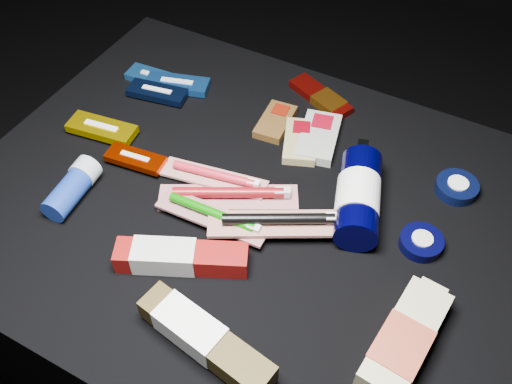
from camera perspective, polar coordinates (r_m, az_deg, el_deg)
The scene contains 22 objects.
ground at distance 1.33m, azimuth -0.79°, elevation -11.96°, with size 3.00×3.00×0.00m, color black.
cloth_table at distance 1.16m, azimuth -0.90°, elevation -7.19°, with size 0.98×0.78×0.40m, color black.
luna_bar_0 at distance 1.25m, azimuth -10.08°, elevation 11.16°, with size 0.13×0.05×0.02m.
luna_bar_1 at distance 1.22m, azimuth -7.88°, elevation 10.65°, with size 0.14×0.09×0.02m.
luna_bar_2 at distance 1.20m, azimuth -9.83°, elevation 9.79°, with size 0.13×0.07×0.02m.
luna_bar_3 at distance 1.14m, azimuth -15.15°, elevation 6.14°, with size 0.14×0.07×0.02m.
luna_bar_4 at distance 1.06m, azimuth -11.96°, elevation 3.27°, with size 0.11×0.05×0.01m.
clif_bar_0 at distance 1.13m, azimuth 2.03°, elevation 7.17°, with size 0.07×0.11×0.02m.
clif_bar_1 at distance 1.10m, azimuth 6.33°, elevation 5.64°, with size 0.10×0.14×0.02m.
clif_bar_2 at distance 1.09m, azimuth 4.48°, elevation 5.23°, with size 0.10×0.13×0.02m.
power_bar at distance 1.18m, azimuth 6.73°, elevation 9.26°, with size 0.15×0.10×0.02m.
lotion_bottle at distance 0.97m, azimuth 10.22°, elevation -0.45°, with size 0.12×0.23×0.07m.
cream_tin_upper at distance 1.06m, azimuth 19.43°, elevation 0.46°, with size 0.07×0.07×0.02m.
cream_tin_lower at distance 0.97m, azimuth 16.19°, elevation -4.85°, with size 0.07×0.07×0.02m.
bodywash_bottle at distance 0.85m, azimuth 14.59°, elevation -14.28°, with size 0.08×0.20×0.04m.
deodorant_stick at distance 1.03m, azimuth -17.87°, elevation 0.42°, with size 0.06×0.12×0.05m.
toothbrush_pack_0 at distance 0.99m, azimuth -2.59°, elevation -0.35°, with size 0.24×0.16×0.03m.
toothbrush_pack_1 at distance 1.01m, azimuth -4.09°, elevation 1.55°, with size 0.20×0.08×0.02m.
toothbrush_pack_2 at distance 0.95m, azimuth -4.24°, elevation -2.34°, with size 0.20×0.05×0.02m.
toothbrush_pack_3 at distance 0.93m, azimuth 2.46°, elevation -2.97°, with size 0.23×0.16×0.03m.
toothpaste_carton_red at distance 0.91m, azimuth -8.04°, elevation -6.47°, with size 0.21×0.13×0.04m.
toothpaste_carton_green at distance 0.83m, azimuth -5.60°, elevation -14.15°, with size 0.22×0.08×0.04m.
Camera 1 is at (0.32, -0.55, 1.16)m, focal length 40.00 mm.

